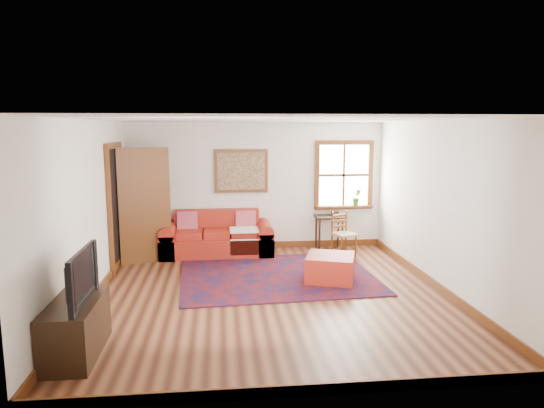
{
  "coord_description": "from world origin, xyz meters",
  "views": [
    {
      "loc": [
        -0.7,
        -6.71,
        2.39
      ],
      "look_at": [
        0.08,
        0.6,
        1.23
      ],
      "focal_mm": 32.0,
      "sensor_mm": 36.0,
      "label": 1
    }
  ],
  "objects": [
    {
      "name": "ground",
      "position": [
        0.0,
        0.0,
        0.0
      ],
      "size": [
        5.5,
        5.5,
        0.0
      ],
      "primitive_type": "plane",
      "color": "#3C1C10",
      "rests_on": "ground"
    },
    {
      "name": "room_envelope",
      "position": [
        0.0,
        0.02,
        1.65
      ],
      "size": [
        5.04,
        5.54,
        2.52
      ],
      "color": "silver",
      "rests_on": "ground"
    },
    {
      "name": "window",
      "position": [
        1.78,
        2.7,
        1.31
      ],
      "size": [
        1.18,
        0.2,
        1.38
      ],
      "color": "white",
      "rests_on": "ground"
    },
    {
      "name": "doorway",
      "position": [
        -2.21,
        1.78,
        1.07
      ],
      "size": [
        0.89,
        1.08,
        2.14
      ],
      "color": "black",
      "rests_on": "ground"
    },
    {
      "name": "framed_artwork",
      "position": [
        -0.3,
        2.71,
        1.55
      ],
      "size": [
        1.05,
        0.07,
        0.85
      ],
      "color": "brown",
      "rests_on": "ground"
    },
    {
      "name": "persian_rug",
      "position": [
        0.19,
        0.83,
        0.01
      ],
      "size": [
        3.21,
        2.63,
        0.02
      ],
      "primitive_type": "cube",
      "rotation": [
        0.0,
        0.0,
        0.06
      ],
      "color": "#530D0B",
      "rests_on": "ground"
    },
    {
      "name": "red_leather_sofa",
      "position": [
        -0.78,
        2.34,
        0.27
      ],
      "size": [
        2.1,
        0.87,
        0.82
      ],
      "color": "maroon",
      "rests_on": "ground"
    },
    {
      "name": "red_ottoman",
      "position": [
        1.0,
        0.51,
        0.21
      ],
      "size": [
        0.91,
        0.91,
        0.41
      ],
      "primitive_type": "cube",
      "rotation": [
        0.0,
        0.0,
        -0.31
      ],
      "color": "maroon",
      "rests_on": "ground"
    },
    {
      "name": "side_table",
      "position": [
        1.42,
        2.5,
        0.55
      ],
      "size": [
        0.56,
        0.42,
        0.67
      ],
      "color": "black",
      "rests_on": "ground"
    },
    {
      "name": "ladder_back_chair",
      "position": [
        1.57,
        2.01,
        0.44
      ],
      "size": [
        0.5,
        0.49,
        0.83
      ],
      "color": "tan",
      "rests_on": "ground"
    },
    {
      "name": "media_cabinet",
      "position": [
        -2.24,
        -1.68,
        0.29
      ],
      "size": [
        0.48,
        1.07,
        0.59
      ],
      "primitive_type": "cube",
      "color": "black",
      "rests_on": "ground"
    },
    {
      "name": "television",
      "position": [
        -2.22,
        -1.7,
        0.87
      ],
      "size": [
        0.13,
        0.97,
        0.56
      ],
      "primitive_type": "imported",
      "rotation": [
        0.0,
        0.0,
        1.57
      ],
      "color": "black",
      "rests_on": "media_cabinet"
    },
    {
      "name": "candle_hurricane",
      "position": [
        -2.19,
        -1.25,
        0.67
      ],
      "size": [
        0.12,
        0.12,
        0.18
      ],
      "color": "silver",
      "rests_on": "media_cabinet"
    }
  ]
}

